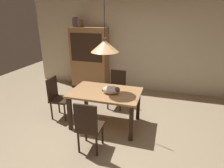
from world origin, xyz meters
name	(u,v)px	position (x,y,z in m)	size (l,w,h in m)	color
ground	(105,136)	(0.00, 0.00, 0.00)	(10.00, 10.00, 0.00)	#998466
back_wall	(134,42)	(0.00, 2.65, 1.45)	(6.40, 0.10, 2.90)	beige
dining_table	(105,96)	(-0.13, 0.41, 0.65)	(1.40, 0.90, 0.75)	#A87A4C
chair_far_back	(117,87)	(-0.13, 1.29, 0.51)	(0.41, 0.41, 0.93)	black
chair_left_side	(57,96)	(-1.26, 0.41, 0.51)	(0.42, 0.42, 0.93)	black
chair_near_front	(88,125)	(-0.13, -0.47, 0.51)	(0.41, 0.41, 0.93)	black
cat_sleeping	(112,90)	(0.02, 0.36, 0.83)	(0.39, 0.24, 0.16)	beige
pendant_lamp	(105,46)	(-0.13, 0.41, 1.66)	(0.52, 0.52, 1.30)	#E0A86B
hutch_bookcase	(90,60)	(-1.29, 2.32, 0.89)	(1.12, 0.45, 1.85)	olive
book_green_slim	(74,22)	(-1.72, 2.32, 1.98)	(0.03, 0.20, 0.26)	#427A4C
book_red_tall	(76,22)	(-1.67, 2.32, 1.99)	(0.04, 0.22, 0.28)	#B73833
book_blue_wide	(78,23)	(-1.61, 2.32, 1.97)	(0.06, 0.24, 0.24)	#384C93
book_brown_thick	(80,23)	(-1.53, 2.32, 1.96)	(0.06, 0.24, 0.22)	brown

